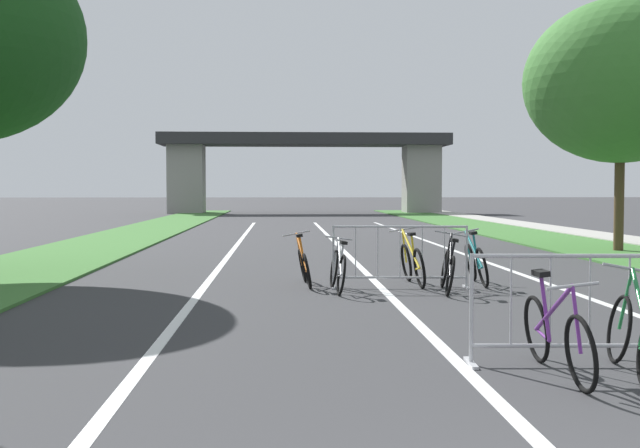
% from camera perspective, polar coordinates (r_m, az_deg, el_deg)
% --- Properties ---
extents(grass_verge_left, '(3.10, 60.59, 0.05)m').
position_cam_1_polar(grass_verge_left, '(27.77, -13.93, -0.81)').
color(grass_verge_left, '#386B2D').
rests_on(grass_verge_left, ground).
extents(grass_verge_right, '(3.10, 60.59, 0.05)m').
position_cam_1_polar(grass_verge_right, '(28.61, 14.63, -0.72)').
color(grass_verge_right, '#386B2D').
rests_on(grass_verge_right, ground).
extents(sidewalk_path_right, '(1.74, 60.59, 0.08)m').
position_cam_1_polar(sidewalk_path_right, '(29.43, 19.12, -0.66)').
color(sidewalk_path_right, '#9E9B93').
rests_on(sidewalk_path_right, ground).
extents(lane_stripe_center, '(0.14, 35.05, 0.01)m').
position_cam_1_polar(lane_stripe_center, '(20.10, 1.85, -2.08)').
color(lane_stripe_center, silver).
rests_on(lane_stripe_center, ground).
extents(lane_stripe_right_lane, '(0.14, 35.05, 0.01)m').
position_cam_1_polar(lane_stripe_right_lane, '(20.56, 10.15, -2.02)').
color(lane_stripe_right_lane, silver).
rests_on(lane_stripe_right_lane, ground).
extents(lane_stripe_left_lane, '(0.14, 35.05, 0.01)m').
position_cam_1_polar(lane_stripe_left_lane, '(20.07, -6.67, -2.11)').
color(lane_stripe_left_lane, silver).
rests_on(lane_stripe_left_lane, ground).
extents(overpass_bridge, '(19.79, 3.70, 5.45)m').
position_cam_1_polar(overpass_bridge, '(52.58, -1.14, 4.91)').
color(overpass_bridge, '#2D2D30').
rests_on(overpass_bridge, ground).
extents(tree_right_pine_near, '(5.00, 5.00, 6.59)m').
position_cam_1_polar(tree_right_pine_near, '(21.57, 21.64, 9.91)').
color(tree_right_pine_near, '#4C3823').
rests_on(tree_right_pine_near, ground).
extents(crowd_barrier_nearest, '(2.31, 0.55, 1.05)m').
position_cam_1_polar(crowd_barrier_nearest, '(7.63, 19.55, -6.09)').
color(crowd_barrier_nearest, '#ADADB2').
rests_on(crowd_barrier_nearest, ground).
extents(crowd_barrier_second, '(2.31, 0.56, 1.05)m').
position_cam_1_polar(crowd_barrier_second, '(12.78, 6.01, -2.49)').
color(crowd_barrier_second, '#ADADB2').
rests_on(crowd_barrier_second, ground).
extents(bicycle_teal_0, '(0.48, 1.67, 0.96)m').
position_cam_1_polar(bicycle_teal_0, '(13.47, 11.60, -2.86)').
color(bicycle_teal_0, black).
rests_on(bicycle_teal_0, ground).
extents(bicycle_silver_1, '(0.46, 1.60, 0.88)m').
position_cam_1_polar(bicycle_silver_1, '(12.27, 1.35, -3.42)').
color(bicycle_silver_1, black).
rests_on(bicycle_silver_1, ground).
extents(bicycle_purple_2, '(0.43, 1.73, 0.92)m').
position_cam_1_polar(bicycle_purple_2, '(7.09, 17.28, -7.96)').
color(bicycle_purple_2, black).
rests_on(bicycle_purple_2, ground).
extents(bicycle_green_3, '(0.65, 1.63, 0.97)m').
position_cam_1_polar(bicycle_green_3, '(7.34, 22.57, -7.60)').
color(bicycle_green_3, black).
rests_on(bicycle_green_3, ground).
extents(bicycle_yellow_4, '(0.48, 1.71, 0.98)m').
position_cam_1_polar(bicycle_yellow_4, '(13.23, 6.94, -2.93)').
color(bicycle_yellow_4, black).
rests_on(bicycle_yellow_4, ground).
extents(bicycle_black_5, '(0.64, 1.73, 0.97)m').
position_cam_1_polar(bicycle_black_5, '(12.41, 9.57, -3.38)').
color(bicycle_black_5, black).
rests_on(bicycle_black_5, ground).
extents(bicycle_orange_6, '(0.49, 1.59, 0.93)m').
position_cam_1_polar(bicycle_orange_6, '(13.05, -1.20, -3.13)').
color(bicycle_orange_6, black).
rests_on(bicycle_orange_6, ground).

